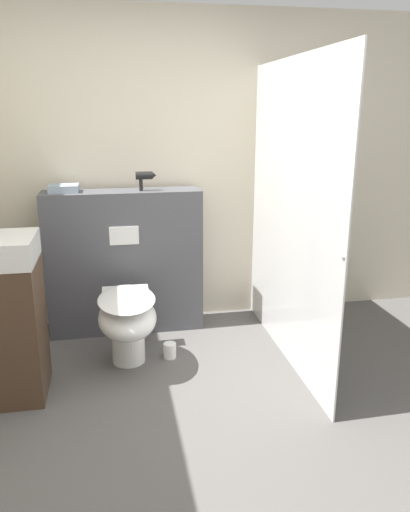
{
  "coord_description": "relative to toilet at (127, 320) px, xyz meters",
  "views": [
    {
      "loc": [
        -0.42,
        -2.24,
        1.74
      ],
      "look_at": [
        0.21,
        1.09,
        0.74
      ],
      "focal_mm": 35.0,
      "sensor_mm": 36.0,
      "label": 1
    }
  ],
  "objects": [
    {
      "name": "partition_panel",
      "position": [
        0.01,
        0.64,
        0.22
      ],
      "size": [
        1.22,
        0.29,
        1.14
      ],
      "color": "#4C4C51",
      "rests_on": "ground_plane"
    },
    {
      "name": "wall_back",
      "position": [
        0.36,
        0.87,
        0.9
      ],
      "size": [
        8.0,
        0.06,
        2.5
      ],
      "color": "beige",
      "rests_on": "ground_plane"
    },
    {
      "name": "folded_towel",
      "position": [
        -0.41,
        0.65,
        0.82
      ],
      "size": [
        0.22,
        0.18,
        0.05
      ],
      "color": "#8C9EAD",
      "rests_on": "partition_panel"
    },
    {
      "name": "spare_toilet_roll",
      "position": [
        0.3,
        0.06,
        -0.29
      ],
      "size": [
        0.09,
        0.09,
        0.11
      ],
      "color": "white",
      "rests_on": "ground_plane"
    },
    {
      "name": "ground_plane",
      "position": [
        0.36,
        -0.97,
        -0.35
      ],
      "size": [
        12.0,
        12.0,
        0.0
      ],
      "primitive_type": "plane",
      "color": "#565451"
    },
    {
      "name": "shower_glass",
      "position": [
        1.13,
        -0.03,
        0.69
      ],
      "size": [
        0.04,
        1.74,
        2.07
      ],
      "color": "silver",
      "rests_on": "ground_plane"
    },
    {
      "name": "toilet",
      "position": [
        0.0,
        0.0,
        0.0
      ],
      "size": [
        0.39,
        0.68,
        0.53
      ],
      "color": "white",
      "rests_on": "ground_plane"
    },
    {
      "name": "hair_drier",
      "position": [
        0.19,
        0.6,
        0.9
      ],
      "size": [
        0.16,
        0.06,
        0.15
      ],
      "color": "black",
      "rests_on": "partition_panel"
    }
  ]
}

